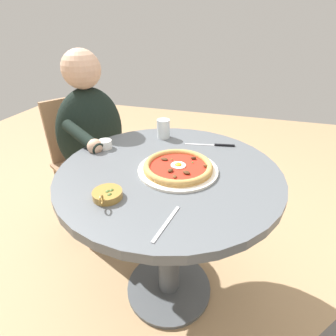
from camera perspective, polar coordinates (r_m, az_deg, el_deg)
ground_plane at (r=1.56m, az=0.19°, el=-24.71°), size 6.00×6.00×0.02m
dining_table at (r=1.13m, az=0.23°, el=-7.04°), size 0.88×0.88×0.74m
pizza_on_plate at (r=1.02m, az=2.17°, el=0.16°), size 0.31×0.31×0.03m
water_glass at (r=1.31m, az=-1.00°, el=8.25°), size 0.06×0.06×0.09m
steak_knife at (r=1.25m, az=10.58°, el=4.92°), size 0.05×0.23×0.01m
ramekin_capers at (r=1.24m, az=-13.50°, el=5.11°), size 0.06×0.06×0.04m
olive_pan at (r=0.90m, az=-12.99°, el=-5.60°), size 0.12×0.10×0.05m
fork_utensil at (r=0.78m, az=-0.35°, el=-11.90°), size 0.17×0.04×0.00m
diner_person at (r=1.63m, az=-15.44°, el=1.37°), size 0.54×0.45×1.13m
cafe_chair_diner at (r=1.74m, az=-17.57°, el=3.06°), size 0.53×0.53×0.85m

